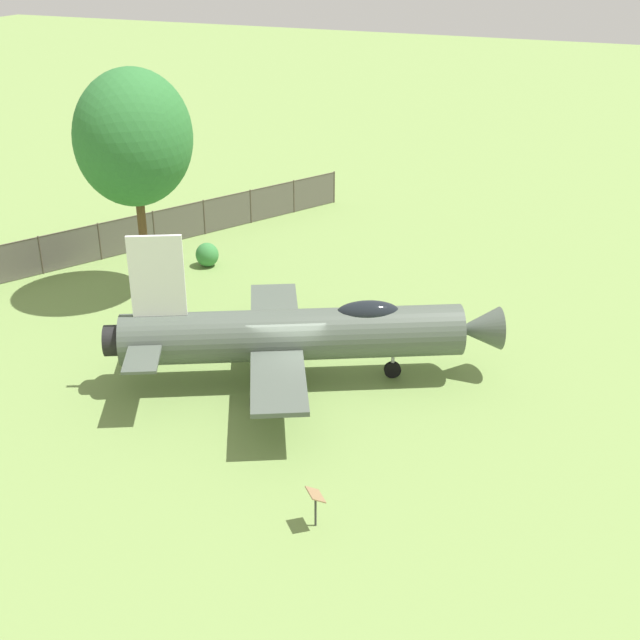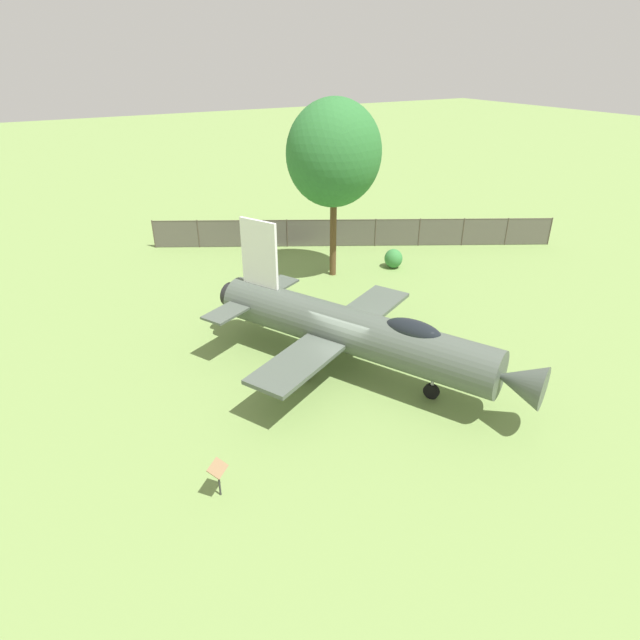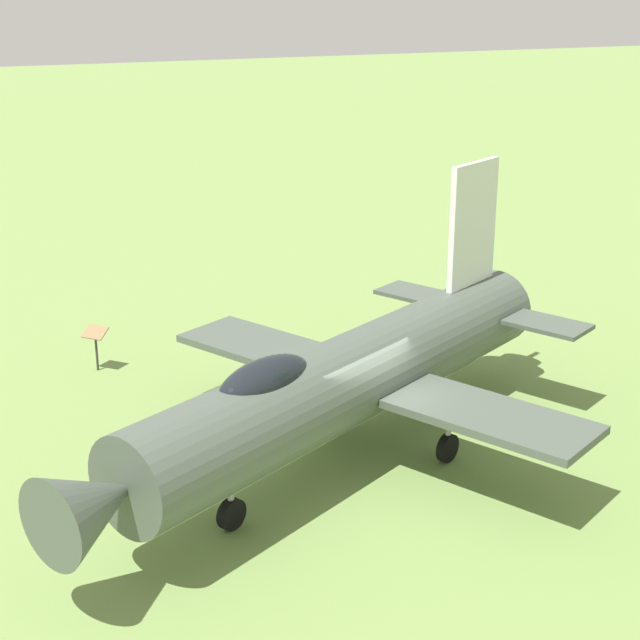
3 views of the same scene
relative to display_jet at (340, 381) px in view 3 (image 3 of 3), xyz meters
The scene contains 3 objects.
ground_plane 1.90m from the display_jet, 62.78° to the right, with size 200.00×200.00×0.00m, color #75934C.
display_jet is the anchor object (origin of this frame).
info_plaque 7.96m from the display_jet, 26.29° to the left, with size 0.71×0.70×1.14m.
Camera 3 is at (-16.33, 7.77, 9.40)m, focal length 54.82 mm.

